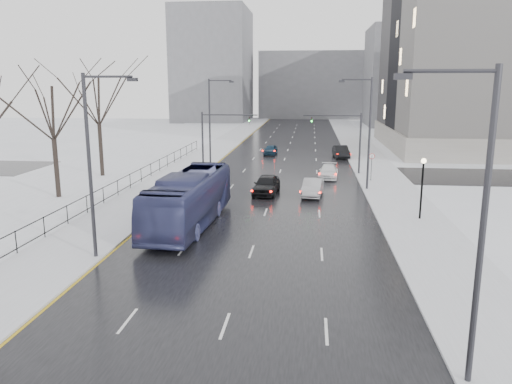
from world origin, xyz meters
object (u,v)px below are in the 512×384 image
(tree_park_d, at_px, (59,198))
(tree_park_e, at_px, (103,177))
(sedan_right_far, at_px, (328,171))
(streetlight_r_mid, at_px, (367,128))
(sedan_center_far, at_px, (271,150))
(lamppost_r_mid, at_px, (422,180))
(sedan_right_distant, at_px, (341,152))
(mast_signal_left, at_px, (212,134))
(sedan_right_near, at_px, (313,187))
(mast_signal_right, at_px, (350,136))
(streetlight_r_near, at_px, (476,215))
(streetlight_l_near, at_px, (93,158))
(sedan_center_near, at_px, (266,185))
(streetlight_l_far, at_px, (212,118))
(no_uturn_sign, at_px, (372,159))
(bus, at_px, (189,199))

(tree_park_d, bearing_deg, tree_park_e, 92.29)
(sedan_right_far, bearing_deg, streetlight_r_mid, -56.79)
(tree_park_e, height_order, sedan_center_far, tree_park_e)
(lamppost_r_mid, relative_size, sedan_right_distant, 0.90)
(tree_park_e, bearing_deg, mast_signal_left, 20.19)
(sedan_right_near, relative_size, sedan_center_far, 1.15)
(sedan_right_far, bearing_deg, mast_signal_right, 52.15)
(sedan_right_far, bearing_deg, sedan_right_near, -96.30)
(streetlight_r_mid, height_order, mast_signal_right, streetlight_r_mid)
(streetlight_r_near, bearing_deg, mast_signal_left, 112.18)
(sedan_right_far, xyz_separation_m, sedan_right_distant, (2.09, 14.54, 0.12))
(mast_signal_left, relative_size, sedan_right_near, 1.45)
(tree_park_d, distance_m, streetlight_l_near, 17.90)
(streetlight_l_near, bearing_deg, streetlight_r_mid, 50.76)
(streetlight_r_mid, height_order, mast_signal_left, streetlight_r_mid)
(sedan_center_near, bearing_deg, tree_park_e, 164.26)
(tree_park_e, xyz_separation_m, sedan_center_near, (17.70, -6.70, 0.87))
(sedan_center_near, relative_size, sedan_right_distant, 1.03)
(tree_park_d, height_order, sedan_right_near, tree_park_d)
(streetlight_l_far, distance_m, sedan_center_far, 12.73)
(sedan_right_near, bearing_deg, sedan_center_far, 108.76)
(streetlight_r_mid, height_order, no_uturn_sign, streetlight_r_mid)
(tree_park_d, relative_size, sedan_center_far, 3.21)
(tree_park_e, bearing_deg, streetlight_r_mid, -8.63)
(streetlight_l_far, xyz_separation_m, no_uturn_sign, (17.37, -8.00, -3.32))
(streetlight_r_mid, bearing_deg, streetlight_l_far, 143.70)
(streetlight_r_near, distance_m, bus, 21.74)
(tree_park_d, distance_m, streetlight_r_mid, 27.24)
(mast_signal_left, bearing_deg, lamppost_r_mid, -44.48)
(no_uturn_sign, bearing_deg, streetlight_l_far, 155.27)
(bus, bearing_deg, sedan_right_distant, 72.43)
(mast_signal_right, relative_size, sedan_right_near, 1.45)
(sedan_right_near, bearing_deg, sedan_right_distant, 86.99)
(mast_signal_right, bearing_deg, sedan_right_near, -109.24)
(sedan_right_near, bearing_deg, bus, -123.59)
(tree_park_e, relative_size, sedan_center_far, 3.47)
(tree_park_d, distance_m, mast_signal_right, 29.05)
(tree_park_e, distance_m, streetlight_r_near, 43.39)
(streetlight_l_far, xyz_separation_m, sedan_right_near, (11.67, -14.96, -4.84))
(lamppost_r_mid, bearing_deg, tree_park_e, 154.38)
(streetlight_l_far, relative_size, no_uturn_sign, 3.70)
(sedan_right_distant, bearing_deg, streetlight_r_mid, -94.00)
(lamppost_r_mid, xyz_separation_m, sedan_right_near, (-7.50, 7.04, -2.17))
(lamppost_r_mid, distance_m, sedan_center_far, 34.72)
(tree_park_d, bearing_deg, mast_signal_right, 29.12)
(streetlight_r_near, height_order, streetlight_r_mid, same)
(streetlight_r_mid, height_order, sedan_right_far, streetlight_r_mid)
(sedan_center_far, bearing_deg, no_uturn_sign, -53.99)
(tree_park_e, relative_size, bus, 1.05)
(streetlight_l_near, xyz_separation_m, sedan_right_distant, (15.37, 40.10, -4.80))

